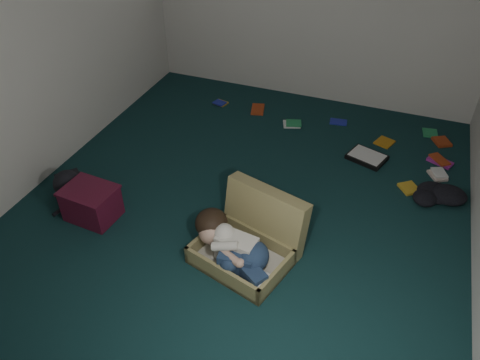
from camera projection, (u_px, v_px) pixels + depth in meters
The scene contains 10 objects.
floor at pixel (246, 200), 4.44m from camera, with size 4.50×4.50×0.00m, color #112F31.
wall_front at pixel (63, 287), 1.99m from camera, with size 4.50×4.50×0.00m, color silver.
wall_left at pixel (39, 39), 4.21m from camera, with size 4.50×4.50×0.00m, color silver.
suitcase at pixel (251, 239), 3.81m from camera, with size 0.90×0.89×0.54m.
person at pixel (232, 246), 3.69m from camera, with size 0.74×0.54×0.33m.
maroon_bin at pixel (91, 203), 4.17m from camera, with size 0.48×0.39×0.31m.
backpack at pixel (72, 188), 4.39m from camera, with size 0.40×0.32×0.24m, color black, non-canonical shape.
clothing_pile at pixel (439, 194), 4.42m from camera, with size 0.39×0.32×0.13m, color black, non-canonical shape.
paper_tray at pixel (367, 157), 4.96m from camera, with size 0.45×0.39×0.05m.
book_scatter at pixel (360, 138), 5.28m from camera, with size 2.88×1.34×0.02m.
Camera 1 is at (1.16, -3.18, 2.88)m, focal length 35.00 mm.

